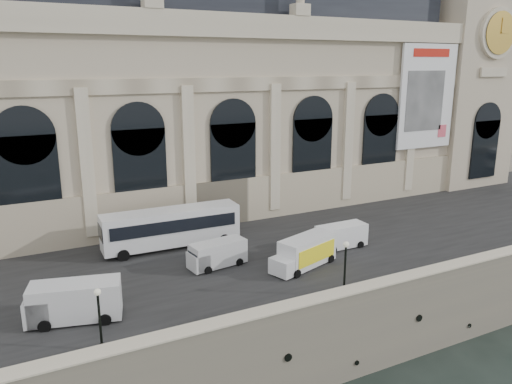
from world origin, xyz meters
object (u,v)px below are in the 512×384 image
(van_c, at_px, (215,255))
(lamp_left, at_px, (100,320))
(bus_left, at_px, (171,227))
(lamp_right, at_px, (345,270))
(box_truck, at_px, (304,253))
(van_a, at_px, (70,302))
(van_b, at_px, (339,237))

(van_c, distance_m, lamp_left, 14.24)
(bus_left, relative_size, lamp_right, 2.96)
(box_truck, bearing_deg, bus_left, 132.20)
(van_c, distance_m, lamp_right, 11.66)
(box_truck, distance_m, lamp_left, 18.79)
(box_truck, bearing_deg, lamp_right, -93.46)
(van_a, bearing_deg, van_b, 7.16)
(van_a, bearing_deg, lamp_left, -75.69)
(van_b, xyz_separation_m, lamp_left, (-23.35, -7.73, 0.88))
(van_b, bearing_deg, box_truck, -155.80)
(van_b, distance_m, van_c, 12.25)
(box_truck, xyz_separation_m, lamp_right, (-0.37, -6.14, 0.85))
(box_truck, bearing_deg, lamp_left, -163.50)
(van_b, distance_m, lamp_right, 10.33)
(bus_left, height_order, van_c, bus_left)
(van_a, distance_m, van_c, 13.02)
(bus_left, height_order, lamp_left, lamp_left)
(van_a, xyz_separation_m, lamp_right, (18.82, -5.46, 0.79))
(van_b, bearing_deg, van_a, -172.84)
(lamp_left, height_order, lamp_right, lamp_right)
(van_c, relative_size, lamp_left, 1.29)
(bus_left, relative_size, van_b, 2.55)
(van_b, xyz_separation_m, lamp_right, (-5.72, -8.54, 1.03))
(box_truck, height_order, lamp_left, lamp_left)
(van_a, xyz_separation_m, box_truck, (19.19, 0.68, -0.06))
(van_c, bearing_deg, bus_left, 107.04)
(van_a, height_order, lamp_right, lamp_right)
(bus_left, bearing_deg, lamp_left, -121.72)
(bus_left, height_order, box_truck, bus_left)
(van_b, bearing_deg, van_c, 174.90)
(van_b, height_order, lamp_left, lamp_left)
(lamp_left, relative_size, lamp_right, 0.93)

